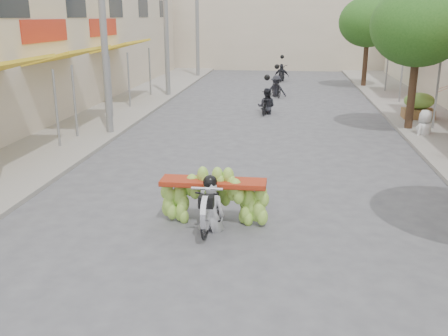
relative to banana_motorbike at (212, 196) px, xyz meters
The scene contains 14 objects.
sidewalk_left 12.46m from the banana_motorbike, 121.28° to the left, with size 4.00×60.00×0.12m, color gray.
sidewalk_right 13.05m from the banana_motorbike, 54.68° to the left, with size 4.00×60.00×0.12m, color gray.
far_building 33.76m from the banana_motorbike, 89.09° to the left, with size 20.00×6.00×7.00m, color beige.
utility_pole_mid 9.66m from the banana_motorbike, 122.49° to the left, with size 0.60×0.24×8.00m.
utility_pole_far 17.66m from the banana_motorbike, 106.30° to the left, with size 0.60×0.24×8.00m.
utility_pole_back 26.31m from the banana_motorbike, 100.74° to the left, with size 0.60×0.24×8.00m.
street_tree_mid 11.74m from the banana_motorbike, 58.37° to the left, with size 3.40×3.40×5.25m.
street_tree_far 22.65m from the banana_motorbike, 74.66° to the left, with size 3.40×3.40×5.25m.
produce_crate_far 13.45m from the banana_motorbike, 59.94° to the left, with size 1.20×0.88×1.16m.
banana_motorbike is the anchor object (origin of this frame).
pedestrian 10.71m from the banana_motorbike, 54.15° to the left, with size 0.97×0.95×1.73m.
bg_motorbike_a 12.47m from the banana_motorbike, 87.56° to the left, with size 0.85×1.69×1.95m.
bg_motorbike_b 17.39m from the banana_motorbike, 87.27° to the left, with size 1.17×1.85×1.95m.
bg_motorbike_c 24.12m from the banana_motorbike, 87.62° to the left, with size 0.99×1.80×1.95m.
Camera 1 is at (0.89, -4.92, 4.11)m, focal length 40.00 mm.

